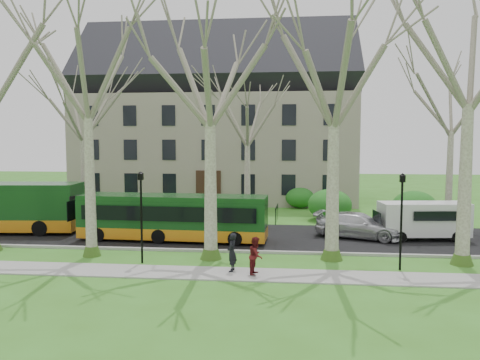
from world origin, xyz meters
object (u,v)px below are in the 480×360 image
object	(u,v)px
sedan	(359,225)
van_a	(423,221)
bus_follow	(173,217)
pedestrian_b	(256,256)
pedestrian_a	(232,252)

from	to	relation	value
sedan	van_a	size ratio (longest dim) A/B	1.03
bus_follow	sedan	xyz separation A→B (m)	(10.83, 1.73, -0.62)
sedan	pedestrian_b	bearing A→B (deg)	164.16
sedan	pedestrian_a	world-z (taller)	pedestrian_a
van_a	bus_follow	bearing A→B (deg)	179.72
pedestrian_a	pedestrian_b	size ratio (longest dim) A/B	1.04
pedestrian_a	sedan	bearing A→B (deg)	142.73
bus_follow	van_a	distance (m)	14.63
sedan	van_a	distance (m)	3.72
pedestrian_b	sedan	bearing A→B (deg)	-25.21
sedan	pedestrian_b	distance (m)	9.88
bus_follow	pedestrian_b	bearing A→B (deg)	-48.36
bus_follow	pedestrian_b	xyz separation A→B (m)	(5.26, -6.43, -0.54)
van_a	pedestrian_a	world-z (taller)	van_a
sedan	pedestrian_a	distance (m)	10.26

